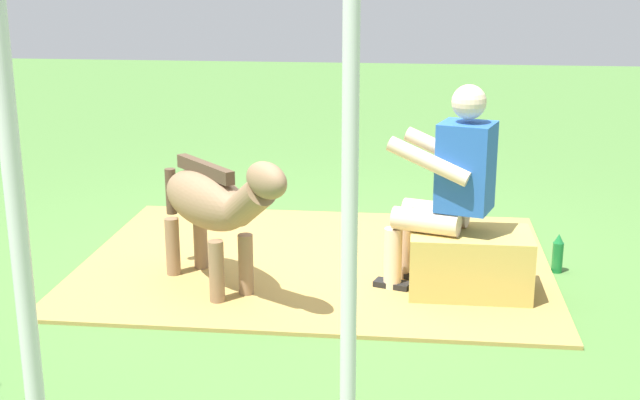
% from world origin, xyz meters
% --- Properties ---
extents(ground_plane, '(24.00, 24.00, 0.00)m').
position_xyz_m(ground_plane, '(0.00, 0.00, 0.00)').
color(ground_plane, '#4C7A38').
extents(hay_patch, '(3.08, 2.31, 0.02)m').
position_xyz_m(hay_patch, '(-0.14, -0.10, 0.01)').
color(hay_patch, '#AD8C47').
rests_on(hay_patch, ground).
extents(hay_bale, '(0.72, 0.44, 0.40)m').
position_xyz_m(hay_bale, '(-1.12, 0.36, 0.20)').
color(hay_bale, tan).
rests_on(hay_bale, ground).
extents(person_seated, '(0.72, 0.54, 1.28)m').
position_xyz_m(person_seated, '(-0.97, 0.32, 0.69)').
color(person_seated, beige).
rests_on(person_seated, ground).
extents(pony_standing, '(1.03, 1.09, 0.93)m').
position_xyz_m(pony_standing, '(0.42, 0.46, 0.56)').
color(pony_standing, '#8C6B4C').
rests_on(pony_standing, ground).
extents(soda_bottle, '(0.07, 0.07, 0.26)m').
position_xyz_m(soda_bottle, '(-1.71, -0.12, 0.13)').
color(soda_bottle, '#197233').
rests_on(soda_bottle, ground).
extents(tent_pole_left, '(0.06, 0.06, 2.39)m').
position_xyz_m(tent_pole_left, '(-0.55, 2.37, 1.20)').
color(tent_pole_left, silver).
rests_on(tent_pole_left, ground).
extents(tent_pole_mid, '(0.06, 0.06, 2.39)m').
position_xyz_m(tent_pole_mid, '(0.40, 2.92, 1.20)').
color(tent_pole_mid, silver).
rests_on(tent_pole_mid, ground).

